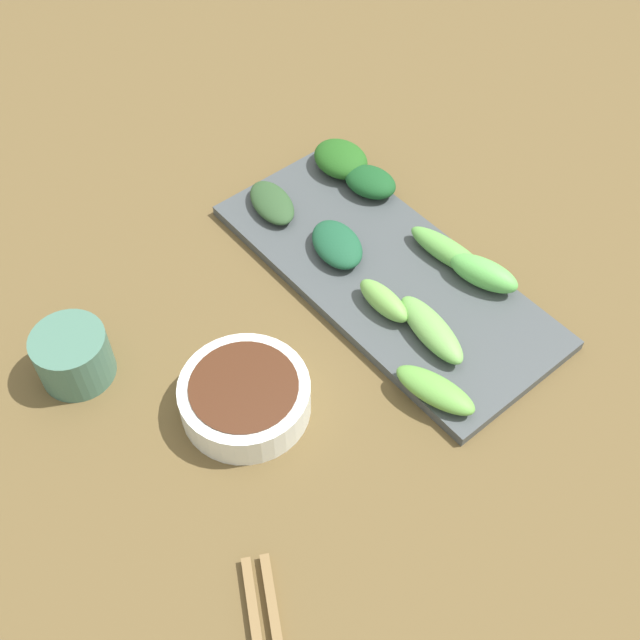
% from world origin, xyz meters
% --- Properties ---
extents(tabletop, '(2.10, 2.10, 0.02)m').
position_xyz_m(tabletop, '(0.00, 0.00, 0.01)').
color(tabletop, brown).
rests_on(tabletop, ground).
extents(sauce_bowl, '(0.12, 0.12, 0.04)m').
position_xyz_m(sauce_bowl, '(-0.12, -0.02, 0.04)').
color(sauce_bowl, white).
rests_on(sauce_bowl, tabletop).
extents(serving_plate, '(0.17, 0.39, 0.01)m').
position_xyz_m(serving_plate, '(0.10, 0.01, 0.03)').
color(serving_plate, '#444B4E').
rests_on(serving_plate, tabletop).
extents(broccoli_leafy_0, '(0.06, 0.07, 0.03)m').
position_xyz_m(broccoli_leafy_0, '(0.16, 0.12, 0.04)').
color(broccoli_leafy_0, '#184E22').
rests_on(broccoli_leafy_0, serving_plate).
extents(broccoli_stalk_1, '(0.05, 0.08, 0.03)m').
position_xyz_m(broccoli_stalk_1, '(0.16, -0.06, 0.05)').
color(broccoli_stalk_1, '#60BB52').
rests_on(broccoli_stalk_1, serving_plate).
extents(broccoli_stalk_2, '(0.04, 0.10, 0.02)m').
position_xyz_m(broccoli_stalk_2, '(0.16, -0.02, 0.04)').
color(broccoli_stalk_2, '#64AD4B').
rests_on(broccoli_stalk_2, serving_plate).
extents(broccoli_stalk_3, '(0.03, 0.07, 0.02)m').
position_xyz_m(broccoli_stalk_3, '(0.06, -0.02, 0.04)').
color(broccoli_stalk_3, '#75B74F').
rests_on(broccoli_stalk_3, serving_plate).
extents(broccoli_leafy_4, '(0.07, 0.08, 0.02)m').
position_xyz_m(broccoli_leafy_4, '(0.07, 0.07, 0.04)').
color(broccoli_leafy_4, '#1C5435').
rests_on(broccoli_leafy_4, serving_plate).
extents(broccoli_stalk_5, '(0.05, 0.10, 0.02)m').
position_xyz_m(broccoli_stalk_5, '(0.07, -0.08, 0.04)').
color(broccoli_stalk_5, '#72B254').
rests_on(broccoli_stalk_5, serving_plate).
extents(broccoli_stalk_6, '(0.05, 0.09, 0.02)m').
position_xyz_m(broccoli_stalk_6, '(0.02, -0.13, 0.04)').
color(broccoli_stalk_6, '#65AA44').
rests_on(broccoli_stalk_6, serving_plate).
extents(broccoli_leafy_7, '(0.06, 0.08, 0.02)m').
position_xyz_m(broccoli_leafy_7, '(0.06, 0.16, 0.04)').
color(broccoli_leafy_7, '#2E4E2A').
rests_on(broccoli_leafy_7, serving_plate).
extents(broccoli_leafy_8, '(0.06, 0.07, 0.03)m').
position_xyz_m(broccoli_leafy_8, '(0.16, 0.17, 0.05)').
color(broccoli_leafy_8, '#235C1C').
rests_on(broccoli_leafy_8, serving_plate).
extents(tea_cup, '(0.07, 0.07, 0.05)m').
position_xyz_m(tea_cup, '(-0.22, 0.11, 0.05)').
color(tea_cup, '#487662').
rests_on(tea_cup, tabletop).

